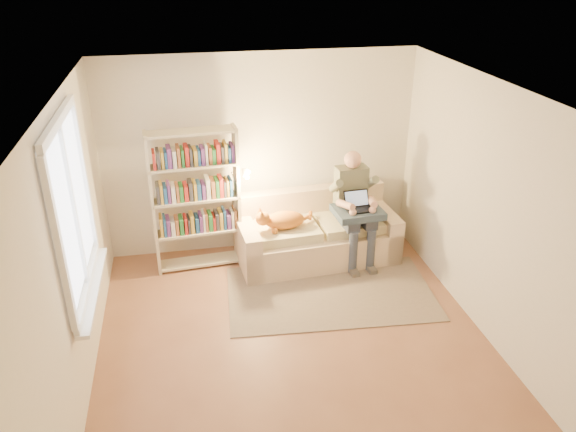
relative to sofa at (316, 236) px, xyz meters
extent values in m
plane|color=brown|center=(-0.63, -1.74, -0.31)|extent=(4.50, 4.50, 0.00)
cube|color=white|center=(-0.63, -1.74, 2.29)|extent=(4.00, 4.50, 0.02)
cube|color=silver|center=(-2.63, -1.74, 0.99)|extent=(0.02, 4.50, 2.60)
cube|color=silver|center=(1.37, -1.74, 0.99)|extent=(0.02, 4.50, 2.60)
cube|color=silver|center=(-0.63, 0.51, 0.99)|extent=(4.00, 0.02, 2.60)
cube|color=silver|center=(-0.63, -3.99, 0.99)|extent=(4.00, 0.02, 2.60)
plane|color=white|center=(-2.60, -1.54, 1.34)|extent=(0.00, 1.50, 1.50)
cube|color=white|center=(-2.59, -1.54, 2.13)|extent=(0.05, 1.50, 0.08)
cube|color=white|center=(-2.59, -1.54, 0.55)|extent=(0.05, 1.50, 0.08)
cube|color=white|center=(-2.59, -1.54, 1.34)|extent=(0.04, 0.05, 1.50)
cube|color=white|center=(-2.55, -1.54, 0.50)|extent=(0.12, 1.52, 0.04)
cube|color=beige|center=(0.00, -0.04, -0.10)|extent=(2.09, 1.05, 0.43)
cube|color=beige|center=(-0.02, 0.31, 0.33)|extent=(2.04, 0.34, 0.44)
cube|color=beige|center=(-0.91, -0.11, -0.01)|extent=(0.27, 0.93, 0.61)
cube|color=beige|center=(0.91, 0.02, -0.01)|extent=(0.27, 0.93, 0.61)
cube|color=beige|center=(-0.45, -0.13, 0.17)|extent=(0.90, 0.67, 0.12)
cube|color=beige|center=(0.46, -0.06, 0.17)|extent=(0.90, 0.67, 0.12)
cube|color=slate|center=(0.45, 0.02, 0.65)|extent=(0.41, 0.24, 0.54)
sphere|color=tan|center=(0.45, 0.00, 1.02)|extent=(0.22, 0.22, 0.22)
cube|color=#373D4D|center=(0.35, -0.25, 0.32)|extent=(0.19, 0.45, 0.17)
cube|color=#373D4D|center=(0.59, -0.23, 0.32)|extent=(0.19, 0.45, 0.17)
cylinder|color=#373D4D|center=(0.36, -0.46, -0.03)|extent=(0.11, 0.11, 0.57)
cylinder|color=#373D4D|center=(0.60, -0.45, -0.03)|extent=(0.11, 0.11, 0.57)
ellipsoid|color=orange|center=(-0.45, -0.16, 0.34)|extent=(0.52, 0.30, 0.22)
sphere|color=orange|center=(-0.73, -0.22, 0.42)|extent=(0.18, 0.18, 0.18)
cylinder|color=orange|center=(-0.19, -0.08, 0.30)|extent=(0.25, 0.07, 0.07)
cube|color=#2D3D4F|center=(0.46, -0.26, 0.42)|extent=(0.62, 0.52, 0.09)
cube|color=black|center=(0.47, -0.30, 0.48)|extent=(0.33, 0.24, 0.02)
cube|color=black|center=(0.46, -0.18, 0.58)|extent=(0.33, 0.13, 0.20)
plane|color=#8CA5CC|center=(0.46, -0.18, 0.58)|extent=(0.30, 0.15, 0.26)
cube|color=beige|center=(-2.02, 0.05, 0.59)|extent=(0.06, 0.28, 1.81)
cube|color=beige|center=(-0.99, 0.13, 0.59)|extent=(0.06, 0.28, 1.81)
cube|color=beige|center=(-1.50, 0.09, -0.26)|extent=(1.09, 0.36, 0.03)
cube|color=beige|center=(-1.50, 0.09, 0.18)|extent=(1.09, 0.36, 0.03)
cube|color=beige|center=(-1.50, 0.09, 0.62)|extent=(1.09, 0.36, 0.03)
cube|color=beige|center=(-1.50, 0.09, 1.06)|extent=(1.09, 0.36, 0.03)
cube|color=beige|center=(-1.50, 0.09, 1.47)|extent=(1.09, 0.36, 0.03)
cube|color=#66337F|center=(-1.50, 0.09, 0.30)|extent=(0.93, 0.29, 0.22)
cube|color=silver|center=(-1.50, 0.09, 0.74)|extent=(0.93, 0.29, 0.22)
cube|color=#995933|center=(-1.50, 0.09, 1.18)|extent=(0.93, 0.29, 0.22)
cylinder|color=silver|center=(-1.06, 0.13, 0.65)|extent=(0.10, 0.10, 0.04)
cone|color=silver|center=(-0.90, 0.02, 0.92)|extent=(0.13, 0.15, 0.15)
cube|color=#806E5D|center=(-0.03, -0.88, -0.31)|extent=(2.50, 1.59, 0.01)
camera|label=1|loc=(-1.60, -6.28, 3.42)|focal=35.00mm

